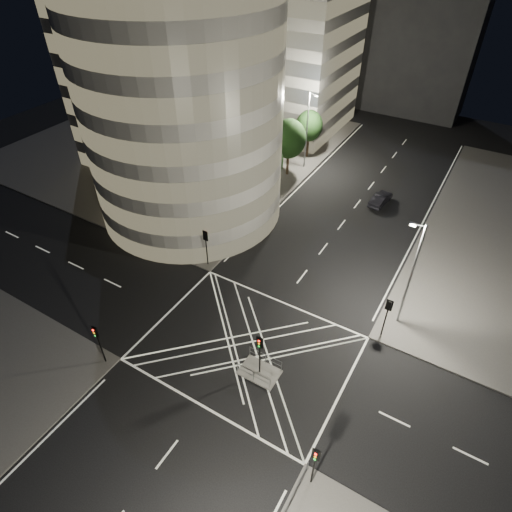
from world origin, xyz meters
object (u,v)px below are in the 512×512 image
Objects in this scene: traffic_signal_fl at (206,242)px; traffic_signal_fr at (387,311)px; street_lamp_left_far at (307,128)px; traffic_signal_island at (260,349)px; traffic_signal_nr at (315,461)px; street_lamp_right_far at (411,273)px; street_lamp_left_near at (229,191)px; sedan at (381,199)px; traffic_signal_nl at (97,338)px; central_island at (260,372)px.

traffic_signal_fl and traffic_signal_fr have the same top height.
traffic_signal_island is at bearing -70.05° from street_lamp_left_far.
traffic_signal_nr is 0.40× the size of street_lamp_right_far.
street_lamp_left_near is at bearing 134.13° from traffic_signal_nr.
sedan is (0.28, 27.90, -2.24)m from traffic_signal_island.
traffic_signal_nl is at bearing -90.00° from traffic_signal_fl.
traffic_signal_fl is 0.40× the size of street_lamp_left_far.
central_island is 18.52m from street_lamp_left_near.
central_island is 2.84m from traffic_signal_island.
traffic_signal_fl is at bearing 142.46° from traffic_signal_island.
traffic_signal_nr is 33.91m from sedan.
central_island is 0.75× the size of traffic_signal_nl.
street_lamp_right_far is (18.24, 2.20, 2.63)m from traffic_signal_fl.
sedan is at bearing 89.43° from central_island.
traffic_signal_fr is at bearing -15.92° from street_lamp_left_near.
street_lamp_left_far is 2.46× the size of sedan.
traffic_signal_fl and traffic_signal_nl have the same top height.
street_lamp_right_far reaches higher than traffic_signal_fr.
central_island is at bearing 142.07° from traffic_signal_nr.
traffic_signal_fl is 18.55m from street_lamp_right_far.
traffic_signal_fr is 1.00× the size of traffic_signal_nr.
traffic_signal_island is 0.40× the size of street_lamp_left_far.
traffic_signal_fr is 0.40× the size of street_lamp_right_far.
traffic_signal_fl is 13.60m from traffic_signal_nl.
street_lamp_left_far is (-18.24, 23.20, 2.63)m from traffic_signal_fr.
traffic_signal_nl is 0.98× the size of sedan.
traffic_signal_fr is 0.40× the size of street_lamp_left_near.
traffic_signal_fr is 13.60m from traffic_signal_nr.
traffic_signal_fl reaches higher than central_island.
traffic_signal_nl is at bearing -88.06° from street_lamp_left_near.
street_lamp_left_far is at bearing 128.17° from traffic_signal_fr.
central_island is 13.91m from traffic_signal_fl.
traffic_signal_fr is at bearing 90.00° from traffic_signal_nr.
street_lamp_left_near is at bearing 170.97° from street_lamp_right_far.
traffic_signal_nr is 41.15m from street_lamp_left_far.
street_lamp_right_far reaches higher than traffic_signal_nr.
street_lamp_right_far is at bearing -48.06° from street_lamp_left_far.
traffic_signal_fl is 1.00× the size of traffic_signal_nr.
traffic_signal_fr is 0.98× the size of sedan.
sedan is (0.28, 27.90, 0.60)m from central_island.
traffic_signal_island is 27.99m from sedan.
traffic_signal_nr is at bearing -45.87° from street_lamp_left_near.
street_lamp_left_far is (-0.64, 23.20, 2.63)m from traffic_signal_fl.
street_lamp_left_near reaches higher than central_island.
street_lamp_right_far is at bearing 118.78° from sedan.
traffic_signal_island is (10.80, -8.30, 0.00)m from traffic_signal_fl.
street_lamp_right_far is 2.46× the size of sedan.
street_lamp_left_far reaches higher than traffic_signal_island.
street_lamp_left_near reaches higher than traffic_signal_island.
street_lamp_left_near is at bearing -90.00° from street_lamp_left_far.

